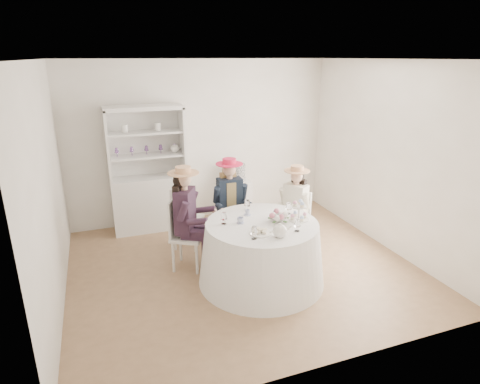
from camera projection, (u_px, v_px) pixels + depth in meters
name	position (u px, v px, depth m)	size (l,w,h in m)	color
ground	(242.00, 267.00, 5.48)	(4.50, 4.50, 0.00)	olive
ceiling	(243.00, 59.00, 4.62)	(4.50, 4.50, 0.00)	white
wall_back	(202.00, 142.00, 6.83)	(4.50, 4.50, 0.00)	silver
wall_front	(328.00, 235.00, 3.27)	(4.50, 4.50, 0.00)	silver
wall_left	(47.00, 191.00, 4.32)	(4.50, 4.50, 0.00)	silver
wall_right	(389.00, 157.00, 5.78)	(4.50, 4.50, 0.00)	silver
tea_table	(261.00, 252.00, 5.03)	(1.59, 1.59, 0.80)	white
hutch	(149.00, 187.00, 6.51)	(1.33, 0.80, 2.02)	silver
side_table	(237.00, 199.00, 7.11)	(0.43, 0.43, 0.67)	silver
hatbox	(237.00, 173.00, 6.95)	(0.30, 0.30, 0.30)	black
guest_left	(187.00, 213.00, 5.23)	(0.60, 0.55, 1.42)	silver
guest_mid	(230.00, 199.00, 5.80)	(0.50, 0.52, 1.37)	silver
guest_right	(295.00, 204.00, 5.76)	(0.55, 0.50, 1.28)	silver
spare_chair	(186.00, 217.00, 5.85)	(0.54, 0.54, 0.95)	silver
teacup_a	(240.00, 221.00, 4.88)	(0.08, 0.08, 0.07)	white
teacup_b	(247.00, 213.00, 5.13)	(0.07, 0.07, 0.06)	white
teacup_c	(276.00, 214.00, 5.09)	(0.08, 0.08, 0.07)	white
flower_bowl	(278.00, 219.00, 4.96)	(0.20, 0.20, 0.05)	white
flower_arrangement	(279.00, 216.00, 4.88)	(0.19, 0.19, 0.07)	#CE677F
table_teapot	(280.00, 231.00, 4.50)	(0.23, 0.16, 0.17)	white
sandwich_plate	(261.00, 232.00, 4.60)	(0.26, 0.26, 0.06)	white
cupcake_stand	(299.00, 213.00, 4.98)	(0.26, 0.26, 0.24)	white
stemware_set	(262.00, 217.00, 4.88)	(0.97, 0.93, 0.15)	white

